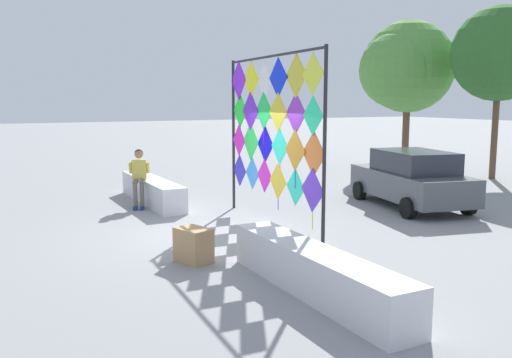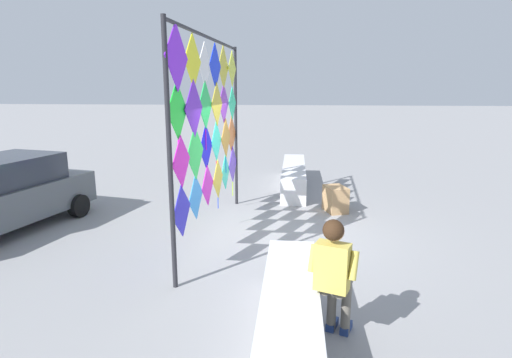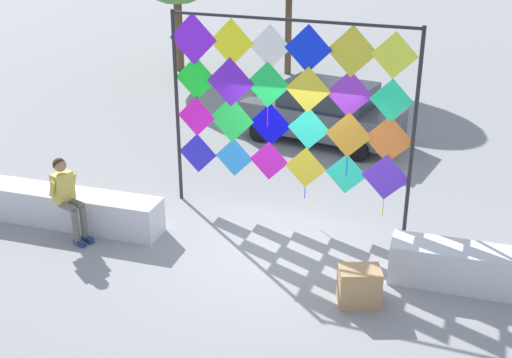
{
  "view_description": "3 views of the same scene",
  "coord_description": "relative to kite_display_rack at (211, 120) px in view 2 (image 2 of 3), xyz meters",
  "views": [
    {
      "loc": [
        10.26,
        -4.49,
        2.77
      ],
      "look_at": [
        0.43,
        0.61,
        1.16
      ],
      "focal_mm": 38.31,
      "sensor_mm": 36.0,
      "label": 1
    },
    {
      "loc": [
        -7.73,
        -0.29,
        2.83
      ],
      "look_at": [
        0.49,
        0.49,
        1.0
      ],
      "focal_mm": 29.14,
      "sensor_mm": 36.0,
      "label": 2
    },
    {
      "loc": [
        2.72,
        -9.65,
        5.64
      ],
      "look_at": [
        -0.49,
        0.59,
        0.99
      ],
      "focal_mm": 46.27,
      "sensor_mm": 36.0,
      "label": 3
    }
  ],
  "objects": [
    {
      "name": "cardboard_box_large",
      "position": [
        1.81,
        -2.51,
        -1.94
      ],
      "size": [
        0.71,
        0.59,
        0.59
      ],
      "primitive_type": "cube",
      "rotation": [
        0.0,
        0.0,
        0.32
      ],
      "color": "tan",
      "rests_on": "ground"
    },
    {
      "name": "plaza_ledge_left",
      "position": [
        -3.86,
        -1.53,
        -1.91
      ],
      "size": [
        3.88,
        0.63,
        0.66
      ],
      "primitive_type": "cube",
      "color": "silver",
      "rests_on": "ground"
    },
    {
      "name": "kite_display_rack",
      "position": [
        0.0,
        0.0,
        0.0
      ],
      "size": [
        4.54,
        0.34,
        3.74
      ],
      "color": "#232328",
      "rests_on": "ground"
    },
    {
      "name": "ground",
      "position": [
        0.11,
        -1.26,
        -2.24
      ],
      "size": [
        120.0,
        120.0,
        0.0
      ],
      "primitive_type": "plane",
      "color": "gray"
    },
    {
      "name": "plaza_ledge_right",
      "position": [
        4.08,
        -1.53,
        -1.91
      ],
      "size": [
        3.88,
        0.63,
        0.66
      ],
      "primitive_type": "cube",
      "color": "silver",
      "rests_on": "ground"
    },
    {
      "name": "seated_vendor",
      "position": [
        -3.38,
        -2.01,
        -1.36
      ],
      "size": [
        0.71,
        0.59,
        1.5
      ],
      "color": "#666056",
      "rests_on": "ground"
    }
  ]
}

